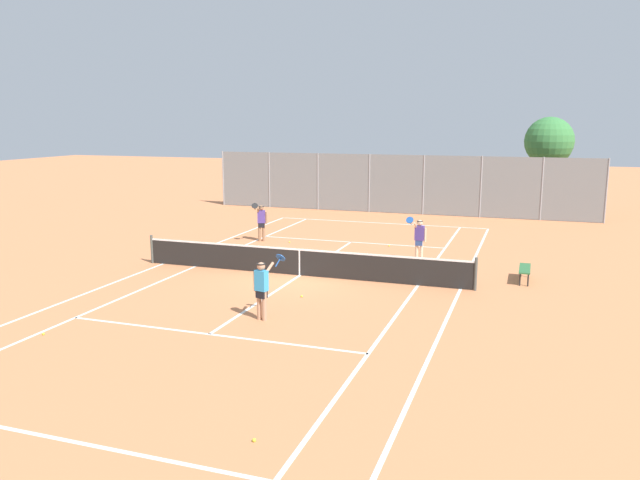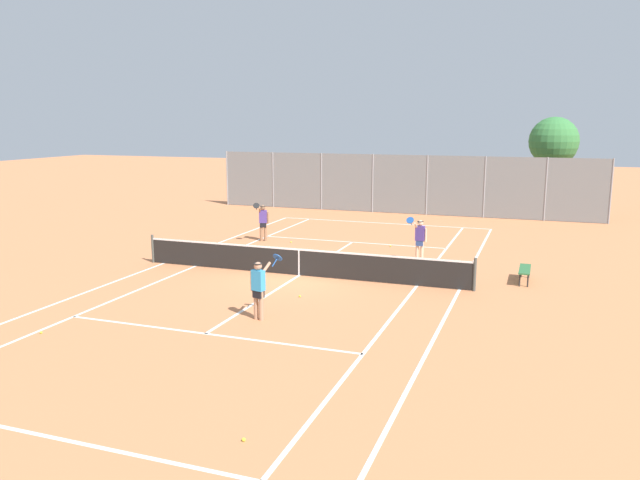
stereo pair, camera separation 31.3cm
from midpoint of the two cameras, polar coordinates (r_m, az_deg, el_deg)
The scene contains 15 objects.
ground_plane at distance 21.71m, azimuth -2.29°, elevation -3.26°, with size 120.00×120.00×0.00m, color #CC7A4C.
court_line_markings at distance 21.71m, azimuth -2.29°, elevation -3.26°, with size 11.10×23.90×0.01m.
tennis_net at distance 21.59m, azimuth -2.30°, elevation -1.95°, with size 12.00×0.10×1.07m.
player_near_side at distance 16.82m, azimuth -5.87°, elevation -4.26°, with size 0.79×0.71×1.77m.
player_far_left at distance 27.81m, azimuth -5.71°, elevation 1.78°, with size 0.45×0.88×1.77m.
player_far_right at distance 23.94m, azimuth 8.69°, elevation 0.23°, with size 0.70×0.72×1.77m.
loose_tennis_ball_0 at distance 11.05m, azimuth -6.89°, elevation -17.71°, with size 0.07×0.07×0.07m, color #D1DB33.
loose_tennis_ball_1 at distance 26.77m, azimuth 6.01°, elevation -0.52°, with size 0.07×0.07×0.07m, color #D1DB33.
loose_tennis_ball_2 at distance 27.47m, azimuth -3.13°, elevation -0.19°, with size 0.07×0.07×0.07m, color #D1DB33.
loose_tennis_ball_3 at distance 22.73m, azimuth 1.79°, elevation -2.53°, with size 0.07×0.07×0.07m, color #D1DB33.
loose_tennis_ball_4 at distance 17.35m, azimuth -24.44°, elevation -7.82°, with size 0.07×0.07×0.07m, color #D1DB33.
loose_tennis_ball_5 at distance 19.08m, azimuth -2.17°, elevation -5.16°, with size 0.07×0.07×0.07m, color #D1DB33.
courtside_bench at distance 21.88m, azimuth 17.83°, elevation -2.57°, with size 0.36×1.50×0.47m.
back_fence at distance 36.23m, azimuth 6.71°, elevation 5.11°, with size 22.29×0.08×3.39m.
tree_behind_left at distance 38.95m, azimuth 20.13°, elevation 8.36°, with size 2.80×2.80×5.51m.
Camera 1 is at (7.51, -19.66, 5.31)m, focal length 35.00 mm.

